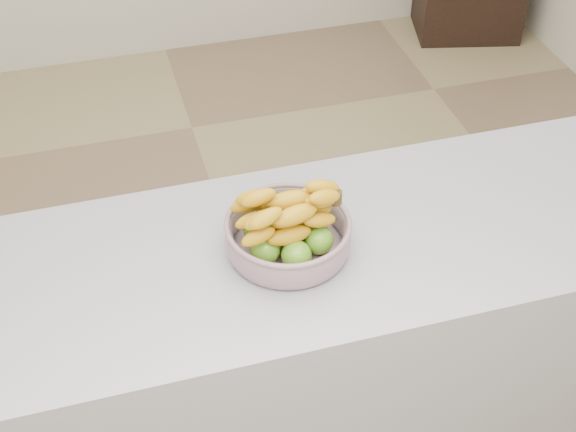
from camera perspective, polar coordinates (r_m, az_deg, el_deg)
ground at (r=2.90m, az=-2.28°, el=-7.17°), size 4.00×4.00×0.00m
counter at (r=2.18m, az=1.40°, el=-10.73°), size 2.00×0.60×0.90m
fruit_bowl at (r=1.79m, az=0.00°, el=-1.10°), size 0.29×0.29×0.17m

